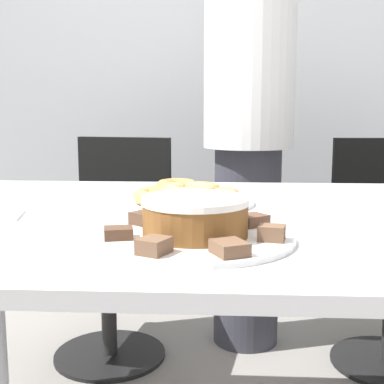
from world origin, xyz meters
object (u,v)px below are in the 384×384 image
(person_standing, at_px, (249,135))
(frosted_cake, at_px, (195,216))
(plate_cake, at_px, (195,238))
(office_chair_left, at_px, (113,255))
(plate_donuts, at_px, (190,202))

(person_standing, xyz_separation_m, frosted_cake, (-0.15, -1.22, -0.08))
(plate_cake, relative_size, frosted_cake, 1.86)
(office_chair_left, relative_size, plate_cake, 2.38)
(office_chair_left, xyz_separation_m, frosted_cake, (0.38, -1.09, 0.39))
(plate_cake, xyz_separation_m, plate_donuts, (-0.03, 0.37, -0.00))
(plate_cake, xyz_separation_m, frosted_cake, (-0.00, 0.00, 0.04))
(office_chair_left, bearing_deg, plate_cake, -60.87)
(person_standing, relative_size, frosted_cake, 8.51)
(person_standing, bearing_deg, frosted_cake, -97.15)
(office_chair_left, xyz_separation_m, plate_cake, (0.38, -1.09, 0.35))
(plate_cake, distance_m, frosted_cake, 0.04)
(office_chair_left, bearing_deg, person_standing, 22.88)
(plate_cake, bearing_deg, frosted_cake, 180.00)
(frosted_cake, bearing_deg, plate_cake, 0.00)
(person_standing, height_order, office_chair_left, person_standing)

